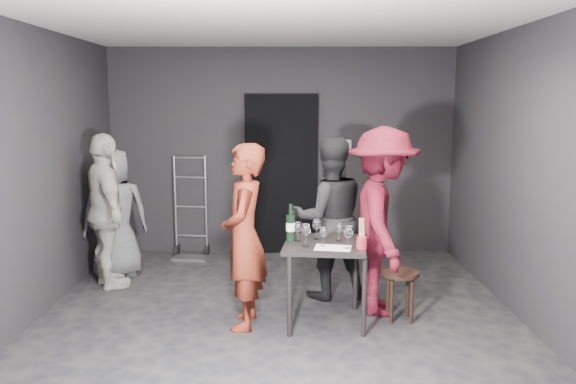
{
  "coord_description": "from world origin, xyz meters",
  "views": [
    {
      "loc": [
        0.11,
        -4.89,
        2.0
      ],
      "look_at": [
        0.09,
        0.25,
        1.17
      ],
      "focal_mm": 35.0,
      "sensor_mm": 36.0,
      "label": 1
    }
  ],
  "objects_px": {
    "wine_bottle": "(291,227)",
    "breadstick_cup": "(362,234)",
    "server_red": "(244,228)",
    "woman_black": "(329,210)",
    "man_maroon": "(383,204)",
    "bystander_cream": "(106,202)",
    "tasting_table": "(325,253)",
    "hand_truck": "(191,240)",
    "bystander_grey": "(115,214)",
    "stool": "(400,281)"
  },
  "relations": [
    {
      "from": "breadstick_cup",
      "to": "tasting_table",
      "type": "bearing_deg",
      "value": 145.89
    },
    {
      "from": "stool",
      "to": "man_maroon",
      "type": "bearing_deg",
      "value": 122.56
    },
    {
      "from": "bystander_grey",
      "to": "breadstick_cup",
      "type": "height_order",
      "value": "bystander_grey"
    },
    {
      "from": "man_maroon",
      "to": "server_red",
      "type": "bearing_deg",
      "value": 106.64
    },
    {
      "from": "bystander_cream",
      "to": "breadstick_cup",
      "type": "relative_size",
      "value": 6.52
    },
    {
      "from": "breadstick_cup",
      "to": "wine_bottle",
      "type": "bearing_deg",
      "value": 156.81
    },
    {
      "from": "wine_bottle",
      "to": "breadstick_cup",
      "type": "relative_size",
      "value": 1.19
    },
    {
      "from": "hand_truck",
      "to": "bystander_grey",
      "type": "relative_size",
      "value": 0.89
    },
    {
      "from": "server_red",
      "to": "man_maroon",
      "type": "relative_size",
      "value": 0.86
    },
    {
      "from": "woman_black",
      "to": "breadstick_cup",
      "type": "distance_m",
      "value": 0.94
    },
    {
      "from": "server_red",
      "to": "woman_black",
      "type": "distance_m",
      "value": 1.13
    },
    {
      "from": "man_maroon",
      "to": "bystander_grey",
      "type": "height_order",
      "value": "man_maroon"
    },
    {
      "from": "server_red",
      "to": "breadstick_cup",
      "type": "xyz_separation_m",
      "value": [
        1.02,
        -0.12,
        -0.03
      ]
    },
    {
      "from": "stool",
      "to": "breadstick_cup",
      "type": "distance_m",
      "value": 0.69
    },
    {
      "from": "man_maroon",
      "to": "bystander_grey",
      "type": "distance_m",
      "value": 3.08
    },
    {
      "from": "wine_bottle",
      "to": "breadstick_cup",
      "type": "height_order",
      "value": "wine_bottle"
    },
    {
      "from": "woman_black",
      "to": "breadstick_cup",
      "type": "bearing_deg",
      "value": 92.79
    },
    {
      "from": "hand_truck",
      "to": "woman_black",
      "type": "relative_size",
      "value": 0.72
    },
    {
      "from": "man_maroon",
      "to": "bystander_cream",
      "type": "relative_size",
      "value": 1.12
    },
    {
      "from": "bystander_grey",
      "to": "breadstick_cup",
      "type": "bearing_deg",
      "value": 125.91
    },
    {
      "from": "stool",
      "to": "server_red",
      "type": "relative_size",
      "value": 0.26
    },
    {
      "from": "hand_truck",
      "to": "woman_black",
      "type": "bearing_deg",
      "value": -34.29
    },
    {
      "from": "breadstick_cup",
      "to": "stool",
      "type": "bearing_deg",
      "value": 32.52
    },
    {
      "from": "server_red",
      "to": "woman_black",
      "type": "bearing_deg",
      "value": 135.26
    },
    {
      "from": "hand_truck",
      "to": "stool",
      "type": "xyz_separation_m",
      "value": [
        2.3,
        -2.12,
        0.14
      ]
    },
    {
      "from": "server_red",
      "to": "woman_black",
      "type": "xyz_separation_m",
      "value": [
        0.81,
        0.79,
        0.01
      ]
    },
    {
      "from": "server_red",
      "to": "bystander_grey",
      "type": "bearing_deg",
      "value": -131.22
    },
    {
      "from": "woman_black",
      "to": "bystander_cream",
      "type": "height_order",
      "value": "bystander_cream"
    },
    {
      "from": "bystander_grey",
      "to": "wine_bottle",
      "type": "bearing_deg",
      "value": 123.76
    },
    {
      "from": "bystander_cream",
      "to": "woman_black",
      "type": "bearing_deg",
      "value": -128.54
    },
    {
      "from": "hand_truck",
      "to": "man_maroon",
      "type": "bearing_deg",
      "value": -34.74
    },
    {
      "from": "bystander_grey",
      "to": "tasting_table",
      "type": "bearing_deg",
      "value": 126.35
    },
    {
      "from": "man_maroon",
      "to": "tasting_table",
      "type": "bearing_deg",
      "value": 116.94
    },
    {
      "from": "bystander_cream",
      "to": "bystander_grey",
      "type": "height_order",
      "value": "bystander_cream"
    },
    {
      "from": "hand_truck",
      "to": "wine_bottle",
      "type": "height_order",
      "value": "hand_truck"
    },
    {
      "from": "wine_bottle",
      "to": "tasting_table",
      "type": "bearing_deg",
      "value": -10.46
    },
    {
      "from": "hand_truck",
      "to": "server_red",
      "type": "relative_size",
      "value": 0.73
    },
    {
      "from": "hand_truck",
      "to": "bystander_cream",
      "type": "relative_size",
      "value": 0.7
    },
    {
      "from": "server_red",
      "to": "breadstick_cup",
      "type": "bearing_deg",
      "value": 84.14
    },
    {
      "from": "wine_bottle",
      "to": "bystander_cream",
      "type": "bearing_deg",
      "value": 154.85
    },
    {
      "from": "hand_truck",
      "to": "stool",
      "type": "relative_size",
      "value": 2.8
    },
    {
      "from": "tasting_table",
      "to": "wine_bottle",
      "type": "relative_size",
      "value": 2.19
    },
    {
      "from": "server_red",
      "to": "bystander_grey",
      "type": "xyz_separation_m",
      "value": [
        -1.59,
        1.44,
        -0.17
      ]
    },
    {
      "from": "hand_truck",
      "to": "server_red",
      "type": "bearing_deg",
      "value": -62.0
    },
    {
      "from": "stool",
      "to": "wine_bottle",
      "type": "bearing_deg",
      "value": 179.33
    },
    {
      "from": "hand_truck",
      "to": "woman_black",
      "type": "distance_m",
      "value": 2.33
    },
    {
      "from": "server_red",
      "to": "bystander_grey",
      "type": "distance_m",
      "value": 2.15
    },
    {
      "from": "tasting_table",
      "to": "man_maroon",
      "type": "xyz_separation_m",
      "value": [
        0.56,
        0.27,
        0.4
      ]
    },
    {
      "from": "server_red",
      "to": "wine_bottle",
      "type": "height_order",
      "value": "server_red"
    },
    {
      "from": "tasting_table",
      "to": "wine_bottle",
      "type": "distance_m",
      "value": 0.39
    }
  ]
}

